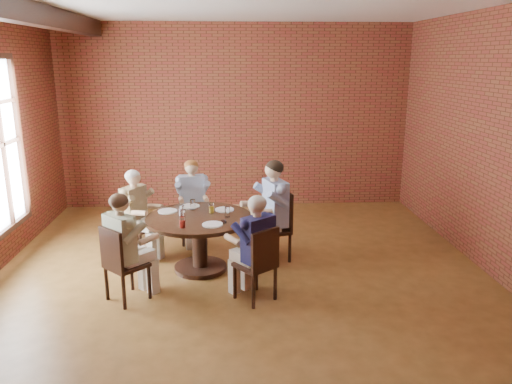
{
  "coord_description": "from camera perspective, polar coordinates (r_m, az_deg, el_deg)",
  "views": [
    {
      "loc": [
        -0.18,
        -5.86,
        2.75
      ],
      "look_at": [
        0.23,
        1.0,
        0.91
      ],
      "focal_mm": 35.0,
      "sensor_mm": 36.0,
      "label": 1
    }
  ],
  "objects": [
    {
      "name": "diner_c",
      "position": [
        7.22,
        -13.41,
        -2.52
      ],
      "size": [
        0.76,
        0.72,
        1.27
      ],
      "primitive_type": null,
      "rotation": [
        0.0,
        0.0,
        1.05
      ],
      "color": "brown",
      "rests_on": "floor"
    },
    {
      "name": "diner_e",
      "position": [
        5.79,
        -0.12,
        -6.47
      ],
      "size": [
        0.76,
        0.78,
        1.27
      ],
      "primitive_type": null,
      "rotation": [
        0.0,
        0.0,
        3.8
      ],
      "color": "#15153C",
      "rests_on": "floor"
    },
    {
      "name": "diner_d",
      "position": [
        5.98,
        -14.7,
        -6.16
      ],
      "size": [
        0.8,
        0.8,
        1.3
      ],
      "primitive_type": null,
      "rotation": [
        0.0,
        0.0,
        2.36
      ],
      "color": "#9F937D",
      "rests_on": "floor"
    },
    {
      "name": "glass_d",
      "position": [
        6.65,
        -8.48,
        -2.09
      ],
      "size": [
        0.07,
        0.07,
        0.14
      ],
      "primitive_type": "cylinder",
      "color": "white",
      "rests_on": "dining_table"
    },
    {
      "name": "wall_front",
      "position": [
        2.59,
        0.86,
        -9.01
      ],
      "size": [
        7.0,
        0.0,
        7.0
      ],
      "primitive_type": "plane",
      "rotation": [
        -1.57,
        0.0,
        0.0
      ],
      "color": "brown",
      "rests_on": "ground"
    },
    {
      "name": "glass_e",
      "position": [
        6.46,
        -8.35,
        -2.62
      ],
      "size": [
        0.07,
        0.07,
        0.14
      ],
      "primitive_type": "cylinder",
      "color": "white",
      "rests_on": "dining_table"
    },
    {
      "name": "plate_c",
      "position": [
        6.87,
        -10.08,
        -2.16
      ],
      "size": [
        0.26,
        0.26,
        0.01
      ],
      "primitive_type": "cylinder",
      "color": "white",
      "rests_on": "dining_table"
    },
    {
      "name": "chair_b",
      "position": [
        7.78,
        -7.25,
        -2.01
      ],
      "size": [
        0.45,
        0.45,
        0.91
      ],
      "rotation": [
        0.0,
        0.0,
        0.14
      ],
      "color": "black",
      "rests_on": "floor"
    },
    {
      "name": "plate_d",
      "position": [
        6.25,
        -4.99,
        -3.71
      ],
      "size": [
        0.26,
        0.26,
        0.01
      ],
      "primitive_type": "cylinder",
      "color": "white",
      "rests_on": "dining_table"
    },
    {
      "name": "plate_a",
      "position": [
        6.84,
        -3.62,
        -2.02
      ],
      "size": [
        0.26,
        0.26,
        0.01
      ],
      "primitive_type": "cylinder",
      "color": "white",
      "rests_on": "dining_table"
    },
    {
      "name": "ceiling_beam",
      "position": [
        6.31,
        -25.9,
        18.25
      ],
      "size": [
        0.22,
        6.9,
        0.26
      ],
      "primitive_type": "cube",
      "color": "black",
      "rests_on": "ceiling"
    },
    {
      "name": "smartphone",
      "position": [
        6.36,
        -3.71,
        -3.39
      ],
      "size": [
        0.08,
        0.14,
        0.01
      ],
      "primitive_type": "cube",
      "rotation": [
        0.0,
        0.0,
        0.08
      ],
      "color": "black",
      "rests_on": "dining_table"
    },
    {
      "name": "chair_c",
      "position": [
        7.31,
        -13.8,
        -3.49
      ],
      "size": [
        0.54,
        0.54,
        0.9
      ],
      "rotation": [
        0.0,
        0.0,
        1.05
      ],
      "color": "black",
      "rests_on": "floor"
    },
    {
      "name": "wall_back",
      "position": [
        9.42,
        -2.34,
        8.54
      ],
      "size": [
        7.0,
        0.0,
        7.0
      ],
      "primitive_type": "plane",
      "rotation": [
        1.57,
        0.0,
        0.0
      ],
      "color": "brown",
      "rests_on": "ground"
    },
    {
      "name": "diner_b",
      "position": [
        7.67,
        -7.24,
        -1.14
      ],
      "size": [
        0.58,
        0.68,
        1.28
      ],
      "primitive_type": null,
      "rotation": [
        0.0,
        0.0,
        0.14
      ],
      "color": "#808CA4",
      "rests_on": "floor"
    },
    {
      "name": "dining_table",
      "position": [
        6.67,
        -6.48,
        -4.62
      ],
      "size": [
        1.4,
        1.4,
        0.75
      ],
      "color": "black",
      "rests_on": "floor"
    },
    {
      "name": "glass_b",
      "position": [
        6.72,
        -5.11,
        -1.8
      ],
      "size": [
        0.07,
        0.07,
        0.14
      ],
      "primitive_type": "cylinder",
      "color": "white",
      "rests_on": "dining_table"
    },
    {
      "name": "glass_c",
      "position": [
        6.9,
        -7.24,
        -1.43
      ],
      "size": [
        0.07,
        0.07,
        0.14
      ],
      "primitive_type": "cylinder",
      "color": "white",
      "rests_on": "dining_table"
    },
    {
      "name": "diner_a",
      "position": [
        6.92,
        1.71,
        -2.2
      ],
      "size": [
        0.86,
        0.77,
        1.42
      ],
      "primitive_type": null,
      "rotation": [
        0.0,
        0.0,
        -1.26
      ],
      "color": "#3D5A9F",
      "rests_on": "floor"
    },
    {
      "name": "glass_f",
      "position": [
        6.18,
        -8.42,
        -3.42
      ],
      "size": [
        0.07,
        0.07,
        0.14
      ],
      "primitive_type": "cylinder",
      "color": "white",
      "rests_on": "dining_table"
    },
    {
      "name": "glass_a",
      "position": [
        6.54,
        -3.29,
        -2.25
      ],
      "size": [
        0.07,
        0.07,
        0.14
      ],
      "primitive_type": "cylinder",
      "color": "white",
      "rests_on": "dining_table"
    },
    {
      "name": "floor",
      "position": [
        6.48,
        -1.54,
        -10.18
      ],
      "size": [
        7.0,
        7.0,
        0.0
      ],
      "primitive_type": "plane",
      "color": "brown",
      "rests_on": "ground"
    },
    {
      "name": "wall_right",
      "position": [
        6.87,
        26.64,
        4.57
      ],
      "size": [
        0.0,
        7.0,
        7.0
      ],
      "primitive_type": "plane",
      "rotation": [
        1.57,
        0.0,
        -1.57
      ],
      "color": "brown",
      "rests_on": "ground"
    },
    {
      "name": "chair_d",
      "position": [
        5.99,
        -15.24,
        -7.69
      ],
      "size": [
        0.58,
        0.58,
        0.92
      ],
      "rotation": [
        0.0,
        0.0,
        2.36
      ],
      "color": "black",
      "rests_on": "floor"
    },
    {
      "name": "plate_b",
      "position": [
        7.05,
        -7.52,
        -1.61
      ],
      "size": [
        0.26,
        0.26,
        0.01
      ],
      "primitive_type": "cylinder",
      "color": "white",
      "rests_on": "dining_table"
    },
    {
      "name": "chair_e",
      "position": [
        5.79,
        0.38,
        -7.99
      ],
      "size": [
        0.56,
        0.56,
        0.9
      ],
      "rotation": [
        0.0,
        0.0,
        3.8
      ],
      "color": "black",
      "rests_on": "floor"
    },
    {
      "name": "chair_a",
      "position": [
        7.02,
        2.43,
        -3.53
      ],
      "size": [
        0.59,
        0.59,
        0.99
      ],
      "rotation": [
        0.0,
        0.0,
        -1.26
      ],
      "color": "black",
      "rests_on": "floor"
    }
  ]
}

